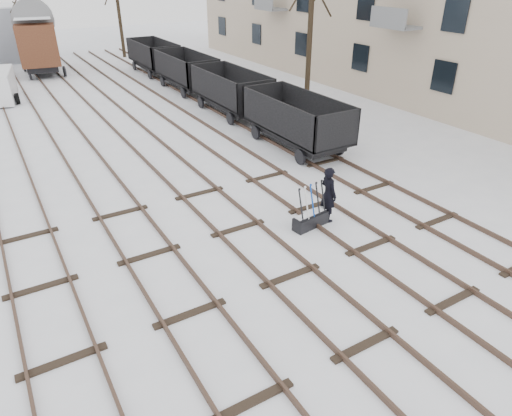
{
  "coord_description": "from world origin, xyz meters",
  "views": [
    {
      "loc": [
        -6.05,
        -8.29,
        7.66
      ],
      "look_at": [
        0.11,
        2.03,
        1.2
      ],
      "focal_mm": 32.0,
      "sensor_mm": 36.0,
      "label": 1
    }
  ],
  "objects_px": {
    "freight_wagon_a": "(296,128)",
    "box_van_wagon": "(38,41)",
    "worker": "(328,194)",
    "ground_frame": "(311,219)"
  },
  "relations": [
    {
      "from": "box_van_wagon",
      "to": "freight_wagon_a",
      "type": "bearing_deg",
      "value": -64.1
    },
    {
      "from": "freight_wagon_a",
      "to": "ground_frame",
      "type": "bearing_deg",
      "value": -121.3
    },
    {
      "from": "ground_frame",
      "to": "freight_wagon_a",
      "type": "xyz_separation_m",
      "value": [
        3.86,
        6.35,
        0.63
      ]
    },
    {
      "from": "freight_wagon_a",
      "to": "worker",
      "type": "bearing_deg",
      "value": -116.47
    },
    {
      "from": "worker",
      "to": "box_van_wagon",
      "type": "xyz_separation_m",
      "value": [
        -4.47,
        29.6,
        1.51
      ]
    },
    {
      "from": "freight_wagon_a",
      "to": "box_van_wagon",
      "type": "xyz_separation_m",
      "value": [
        -7.58,
        23.35,
        1.56
      ]
    },
    {
      "from": "ground_frame",
      "to": "box_van_wagon",
      "type": "bearing_deg",
      "value": 88.76
    },
    {
      "from": "worker",
      "to": "freight_wagon_a",
      "type": "bearing_deg",
      "value": -26.58
    },
    {
      "from": "box_van_wagon",
      "to": "ground_frame",
      "type": "bearing_deg",
      "value": -74.95
    },
    {
      "from": "worker",
      "to": "freight_wagon_a",
      "type": "distance_m",
      "value": 6.99
    }
  ]
}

